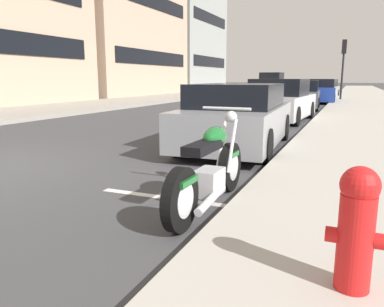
{
  "coord_description": "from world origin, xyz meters",
  "views": [
    {
      "loc": [
        -4.03,
        -5.72,
        1.47
      ],
      "look_at": [
        0.02,
        -4.02,
        0.59
      ],
      "focal_mm": 35.34,
      "sensor_mm": 36.0,
      "label": 1
    }
  ],
  "objects_px": {
    "parked_car_behind_motorcycle": "(318,91)",
    "parked_car_mid_block": "(238,117)",
    "parked_motorcycle": "(210,171)",
    "fire_hydrant": "(357,225)",
    "parked_car_across_street": "(279,102)",
    "crossing_truck": "(279,84)",
    "parked_car_second_in_row": "(300,96)",
    "traffic_signal_near_corner": "(344,56)",
    "parked_car_far_down_curb": "(323,89)"
  },
  "relations": [
    {
      "from": "parked_car_behind_motorcycle",
      "to": "parked_car_mid_block",
      "type": "bearing_deg",
      "value": 175.38
    },
    {
      "from": "parked_motorcycle",
      "to": "fire_hydrant",
      "type": "distance_m",
      "value": 2.13
    },
    {
      "from": "parked_car_across_street",
      "to": "crossing_truck",
      "type": "bearing_deg",
      "value": 13.56
    },
    {
      "from": "parked_car_mid_block",
      "to": "parked_car_behind_motorcycle",
      "type": "height_order",
      "value": "parked_car_behind_motorcycle"
    },
    {
      "from": "crossing_truck",
      "to": "fire_hydrant",
      "type": "height_order",
      "value": "crossing_truck"
    },
    {
      "from": "parked_car_mid_block",
      "to": "parked_motorcycle",
      "type": "bearing_deg",
      "value": -171.28
    },
    {
      "from": "crossing_truck",
      "to": "fire_hydrant",
      "type": "bearing_deg",
      "value": 104.75
    },
    {
      "from": "parked_car_across_street",
      "to": "parked_car_second_in_row",
      "type": "xyz_separation_m",
      "value": [
        5.7,
        -0.0,
        -0.02
      ]
    },
    {
      "from": "parked_motorcycle",
      "to": "traffic_signal_near_corner",
      "type": "relative_size",
      "value": 0.58
    },
    {
      "from": "traffic_signal_near_corner",
      "to": "parked_car_across_street",
      "type": "bearing_deg",
      "value": 172.77
    },
    {
      "from": "crossing_truck",
      "to": "traffic_signal_near_corner",
      "type": "distance_m",
      "value": 12.69
    },
    {
      "from": "parked_car_across_street",
      "to": "parked_car_far_down_curb",
      "type": "bearing_deg",
      "value": 2.41
    },
    {
      "from": "parked_car_behind_motorcycle",
      "to": "crossing_truck",
      "type": "height_order",
      "value": "crossing_truck"
    },
    {
      "from": "parked_motorcycle",
      "to": "parked_car_mid_block",
      "type": "relative_size",
      "value": 0.51
    },
    {
      "from": "parked_car_behind_motorcycle",
      "to": "crossing_truck",
      "type": "bearing_deg",
      "value": 16.17
    },
    {
      "from": "parked_car_far_down_curb",
      "to": "traffic_signal_near_corner",
      "type": "bearing_deg",
      "value": -157.48
    },
    {
      "from": "parked_car_mid_block",
      "to": "crossing_truck",
      "type": "bearing_deg",
      "value": 5.66
    },
    {
      "from": "parked_car_mid_block",
      "to": "parked_car_far_down_curb",
      "type": "bearing_deg",
      "value": -3.27
    },
    {
      "from": "parked_motorcycle",
      "to": "parked_car_across_street",
      "type": "xyz_separation_m",
      "value": [
        9.43,
        0.89,
        0.24
      ]
    },
    {
      "from": "parked_car_second_in_row",
      "to": "parked_car_behind_motorcycle",
      "type": "height_order",
      "value": "parked_car_behind_motorcycle"
    },
    {
      "from": "parked_car_mid_block",
      "to": "fire_hydrant",
      "type": "distance_m",
      "value": 5.77
    },
    {
      "from": "parked_car_far_down_curb",
      "to": "crossing_truck",
      "type": "distance_m",
      "value": 8.45
    },
    {
      "from": "parked_car_second_in_row",
      "to": "traffic_signal_near_corner",
      "type": "height_order",
      "value": "traffic_signal_near_corner"
    },
    {
      "from": "fire_hydrant",
      "to": "crossing_truck",
      "type": "bearing_deg",
      "value": 10.83
    },
    {
      "from": "parked_car_mid_block",
      "to": "fire_hydrant",
      "type": "height_order",
      "value": "parked_car_mid_block"
    },
    {
      "from": "parked_car_behind_motorcycle",
      "to": "crossing_truck",
      "type": "distance_m",
      "value": 13.9
    },
    {
      "from": "parked_car_far_down_curb",
      "to": "parked_car_behind_motorcycle",
      "type": "bearing_deg",
      "value": -175.06
    },
    {
      "from": "parked_motorcycle",
      "to": "parked_car_second_in_row",
      "type": "relative_size",
      "value": 0.51
    },
    {
      "from": "parked_car_behind_motorcycle",
      "to": "traffic_signal_near_corner",
      "type": "bearing_deg",
      "value": -34.92
    },
    {
      "from": "parked_car_second_in_row",
      "to": "crossing_truck",
      "type": "height_order",
      "value": "crossing_truck"
    },
    {
      "from": "parked_car_far_down_curb",
      "to": "parked_motorcycle",
      "type": "bearing_deg",
      "value": -174.8
    },
    {
      "from": "parked_car_across_street",
      "to": "traffic_signal_near_corner",
      "type": "relative_size",
      "value": 1.12
    },
    {
      "from": "parked_car_across_street",
      "to": "parked_car_far_down_curb",
      "type": "xyz_separation_m",
      "value": [
        16.96,
        -0.31,
        0.01
      ]
    },
    {
      "from": "parked_motorcycle",
      "to": "parked_car_across_street",
      "type": "relative_size",
      "value": 0.52
    },
    {
      "from": "parked_car_far_down_curb",
      "to": "traffic_signal_near_corner",
      "type": "relative_size",
      "value": 1.23
    },
    {
      "from": "parked_car_mid_block",
      "to": "parked_car_across_street",
      "type": "height_order",
      "value": "parked_car_across_street"
    },
    {
      "from": "parked_motorcycle",
      "to": "parked_car_far_down_curb",
      "type": "bearing_deg",
      "value": 2.5
    },
    {
      "from": "parked_car_far_down_curb",
      "to": "fire_hydrant",
      "type": "bearing_deg",
      "value": -171.77
    },
    {
      "from": "parked_car_mid_block",
      "to": "parked_car_far_down_curb",
      "type": "relative_size",
      "value": 0.92
    },
    {
      "from": "parked_motorcycle",
      "to": "crossing_truck",
      "type": "bearing_deg",
      "value": 10.02
    },
    {
      "from": "parked_car_mid_block",
      "to": "traffic_signal_near_corner",
      "type": "relative_size",
      "value": 1.13
    },
    {
      "from": "parked_car_second_in_row",
      "to": "parked_car_far_down_curb",
      "type": "height_order",
      "value": "parked_car_far_down_curb"
    },
    {
      "from": "parked_car_mid_block",
      "to": "traffic_signal_near_corner",
      "type": "bearing_deg",
      "value": -7.47
    },
    {
      "from": "parked_car_behind_motorcycle",
      "to": "parked_car_across_street",
      "type": "bearing_deg",
      "value": 174.23
    },
    {
      "from": "crossing_truck",
      "to": "parked_car_second_in_row",
      "type": "bearing_deg",
      "value": 107.07
    },
    {
      "from": "parked_car_second_in_row",
      "to": "parked_car_far_down_curb",
      "type": "bearing_deg",
      "value": -4.81
    },
    {
      "from": "crossing_truck",
      "to": "fire_hydrant",
      "type": "distance_m",
      "value": 35.59
    },
    {
      "from": "parked_car_second_in_row",
      "to": "fire_hydrant",
      "type": "relative_size",
      "value": 5.25
    },
    {
      "from": "parked_car_second_in_row",
      "to": "traffic_signal_near_corner",
      "type": "relative_size",
      "value": 1.14
    },
    {
      "from": "parked_motorcycle",
      "to": "traffic_signal_near_corner",
      "type": "height_order",
      "value": "traffic_signal_near_corner"
    }
  ]
}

